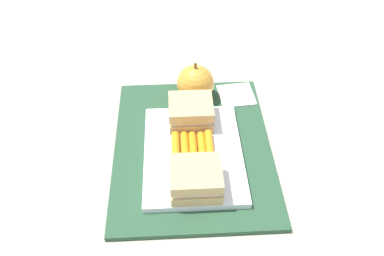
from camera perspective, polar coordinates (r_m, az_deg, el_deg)
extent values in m
plane|color=#B7AD99|center=(0.73, 0.05, -3.02)|extent=(2.40, 2.40, 0.00)
cube|color=#284C33|center=(0.73, 0.05, -2.76)|extent=(0.36, 0.28, 0.01)
cube|color=white|center=(0.71, 0.16, -3.64)|extent=(0.23, 0.17, 0.01)
cube|color=tan|center=(0.64, 0.55, -7.92)|extent=(0.07, 0.08, 0.02)
cube|color=beige|center=(0.63, 0.56, -7.20)|extent=(0.07, 0.07, 0.01)
cube|color=tan|center=(0.62, 0.57, -6.46)|extent=(0.07, 0.08, 0.02)
cube|color=tan|center=(0.75, -0.16, 1.57)|extent=(0.07, 0.08, 0.02)
cube|color=beige|center=(0.74, -0.17, 2.31)|extent=(0.07, 0.07, 0.01)
cube|color=tan|center=(0.73, -0.17, 3.06)|extent=(0.07, 0.08, 0.02)
cylinder|color=orange|center=(0.70, 2.54, -2.94)|extent=(0.08, 0.01, 0.02)
cylinder|color=orange|center=(0.70, 1.44, -2.97)|extent=(0.08, 0.01, 0.02)
cylinder|color=orange|center=(0.70, 0.16, -2.88)|extent=(0.08, 0.01, 0.02)
cylinder|color=orange|center=(0.70, -1.02, -2.86)|extent=(0.08, 0.01, 0.02)
cylinder|color=orange|center=(0.70, -2.32, -3.04)|extent=(0.08, 0.01, 0.01)
sphere|color=gold|center=(0.80, 0.47, 6.33)|extent=(0.07, 0.07, 0.07)
cylinder|color=brown|center=(0.77, 0.49, 8.78)|extent=(0.01, 0.01, 0.01)
cube|color=white|center=(0.83, 6.28, 4.66)|extent=(0.08, 0.08, 0.00)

